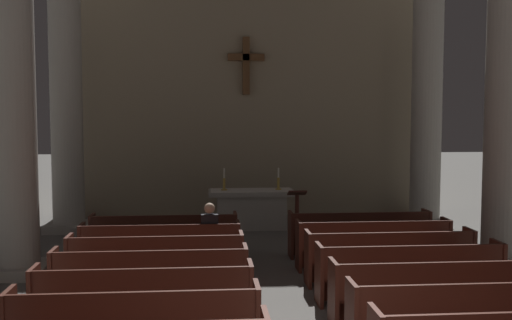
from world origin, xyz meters
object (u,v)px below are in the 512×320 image
Objects in this scene: pew_right_row_3 at (467,317)px; lone_worshipper at (210,235)px; pew_left_row_7 at (161,248)px; pew_right_row_7 at (373,244)px; column_right_third at (427,87)px; pew_left_row_4 at (144,300)px; pew_right_row_8 at (359,233)px; pew_left_row_5 at (151,279)px; column_right_second at (507,78)px; candlestick_right at (278,183)px; pew_right_row_4 at (435,292)px; pew_left_row_6 at (156,262)px; altar at (251,208)px; pew_left_row_8 at (164,237)px; candlestick_left at (224,183)px; lectern at (297,215)px; column_left_third at (66,86)px; column_left_second at (12,75)px; pew_right_row_5 at (410,273)px.

lone_worshipper is (-3.12, 4.19, 0.22)m from pew_right_row_3.
pew_left_row_7 is 1.00× the size of pew_right_row_7.
pew_right_row_3 is 2.23× the size of lone_worshipper.
pew_right_row_3 is 9.43m from column_right_third.
pew_left_row_4 is 1.00× the size of pew_right_row_8.
column_right_second is (6.64, 2.20, 3.18)m from pew_left_row_5.
column_right_third reaches higher than candlestick_right.
lone_worshipper is at bearing 134.69° from pew_right_row_4.
column_right_third is at bearing 38.95° from pew_left_row_6.
pew_left_row_4 is 1.00× the size of pew_left_row_7.
lone_worshipper reaches higher than pew_left_row_5.
column_right_second is 3.41× the size of altar.
pew_left_row_4 is 1.00× the size of pew_left_row_6.
candlestick_left is (1.31, 3.20, 0.71)m from pew_left_row_8.
pew_left_row_7 is at bearing -178.95° from column_right_second.
pew_right_row_4 is 5.20× the size of candlestick_right.
pew_left_row_7 is at bearing -90.00° from pew_left_row_8.
column_right_second is 6.93m from altar.
pew_left_row_7 is 2.55× the size of lectern.
pew_right_row_3 is 2.55× the size of lectern.
pew_right_row_7 is at bearing 0.00° from pew_left_row_7.
column_left_third is at bearing 115.96° from pew_left_row_6.
candlestick_right is at bearing 66.73° from pew_left_row_5.
pew_left_row_6 is at bearing -165.55° from pew_right_row_7.
pew_left_row_6 is 1.00× the size of pew_right_row_8.
column_left_second is 4.61m from lone_worshipper.
lone_worshipper is (-3.12, 3.15, 0.22)m from pew_right_row_4.
pew_right_row_3 is at bearing -76.50° from altar.
column_left_third is (-6.64, 3.29, 3.18)m from pew_right_row_8.
pew_left_row_5 is 1.00× the size of pew_left_row_7.
pew_right_row_7 is 0.39× the size of column_left_third.
column_right_second is at bearing 0.00° from column_left_second.
lone_worshipper is at bearing -179.16° from column_right_second.
candlestick_right reaches higher than pew_left_row_7.
pew_right_row_3 is 1.00× the size of pew_right_row_7.
pew_left_row_6 and pew_right_row_8 have the same top height.
pew_left_row_4 is 7.87m from candlestick_right.
pew_right_row_8 is at bearing 160.68° from column_right_second.
pew_left_row_8 is 1.37m from lone_worshipper.
pew_left_row_4 is 2.23× the size of lone_worshipper.
candlestick_left reaches higher than pew_right_row_8.
pew_left_row_8 and pew_right_row_3 have the same top height.
pew_left_row_5 and pew_left_row_8 have the same top height.
pew_right_row_8 is at bearing 90.00° from pew_right_row_5.
column_left_third is 5.59m from altar.
column_right_third reaches higher than candlestick_left.
column_left_second is at bearing -155.55° from column_right_third.
altar is at bearing 122.23° from pew_right_row_8.
candlestick_right is (-1.31, 8.39, 0.71)m from pew_right_row_3.
pew_right_row_4 is 0.39× the size of column_left_third.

